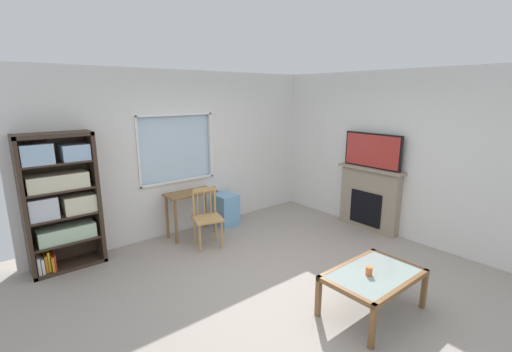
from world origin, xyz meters
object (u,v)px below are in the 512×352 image
at_px(coffee_table, 373,278).
at_px(plastic_drawer_unit, 226,209).
at_px(tv, 372,151).
at_px(desk_under_window, 191,201).
at_px(sippy_cup, 369,271).
at_px(wooden_chair, 207,217).
at_px(fireplace, 369,198).
at_px(bookshelf, 60,198).

bearing_deg(coffee_table, plastic_drawer_unit, 85.03).
bearing_deg(tv, desk_under_window, 145.88).
bearing_deg(sippy_cup, wooden_chair, 98.56).
xyz_separation_m(fireplace, tv, (-0.02, -0.00, 0.83)).
relative_size(bookshelf, wooden_chair, 2.04).
relative_size(bookshelf, coffee_table, 1.75).
bearing_deg(sippy_cup, bookshelf, 124.87).
xyz_separation_m(fireplace, coffee_table, (-2.07, -1.41, -0.15)).
xyz_separation_m(bookshelf, desk_under_window, (1.86, -0.11, -0.38)).
height_order(desk_under_window, plastic_drawer_unit, desk_under_window).
height_order(bookshelf, tv, bookshelf).
xyz_separation_m(bookshelf, fireplace, (4.38, -1.80, -0.43)).
distance_m(desk_under_window, coffee_table, 3.15).
xyz_separation_m(desk_under_window, plastic_drawer_unit, (0.73, 0.05, -0.32)).
xyz_separation_m(bookshelf, wooden_chair, (1.84, -0.62, -0.51)).
distance_m(bookshelf, plastic_drawer_unit, 2.68).
bearing_deg(sippy_cup, tv, 33.33).
xyz_separation_m(wooden_chair, fireplace, (2.54, -1.18, 0.09)).
relative_size(fireplace, tv, 1.13).
height_order(bookshelf, sippy_cup, bookshelf).
bearing_deg(desk_under_window, fireplace, -33.92).
distance_m(plastic_drawer_unit, fireplace, 2.52).
distance_m(bookshelf, sippy_cup, 3.93).
distance_m(fireplace, coffee_table, 2.51).
distance_m(wooden_chair, sippy_cup, 2.61).
height_order(fireplace, sippy_cup, fireplace).
xyz_separation_m(desk_under_window, coffee_table, (0.45, -3.11, -0.20)).
height_order(plastic_drawer_unit, sippy_cup, plastic_drawer_unit).
height_order(plastic_drawer_unit, fireplace, fireplace).
bearing_deg(wooden_chair, fireplace, -24.97).
height_order(bookshelf, desk_under_window, bookshelf).
distance_m(bookshelf, coffee_table, 4.00).
distance_m(bookshelf, fireplace, 4.76).
relative_size(desk_under_window, sippy_cup, 9.08).
bearing_deg(wooden_chair, plastic_drawer_unit, 37.41).
relative_size(tv, sippy_cup, 11.47).
bearing_deg(desk_under_window, sippy_cup, -83.11).
bearing_deg(fireplace, tv, -180.00).
bearing_deg(bookshelf, desk_under_window, -3.32).
bearing_deg(sippy_cup, desk_under_window, 96.89).
distance_m(plastic_drawer_unit, sippy_cup, 3.17).
xyz_separation_m(plastic_drawer_unit, sippy_cup, (-0.35, -3.15, 0.22)).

